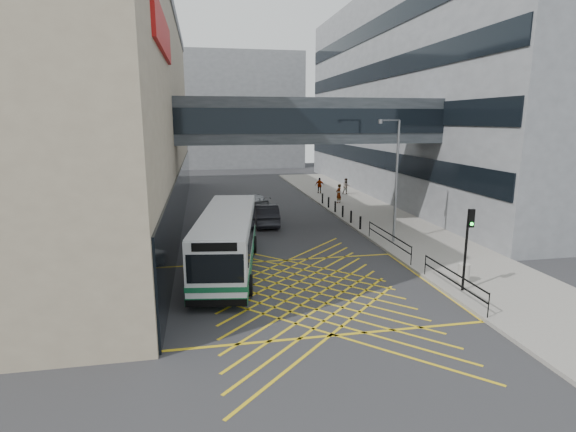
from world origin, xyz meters
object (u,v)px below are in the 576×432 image
pedestrian_a (339,194)px  pedestrian_c (320,185)px  pedestrian_b (346,186)px  car_silver (252,200)px  street_lamp (395,174)px  traffic_light (468,238)px  car_white (212,255)px  bus (228,239)px  car_dark (266,215)px  litter_bin (464,273)px

pedestrian_a → pedestrian_c: pedestrian_a is taller
pedestrian_a → pedestrian_b: bearing=-152.9°
car_silver → street_lamp: 15.58m
traffic_light → pedestrian_b: bearing=86.2°
car_white → traffic_light: size_ratio=1.13×
car_silver → traffic_light: 22.82m
street_lamp → pedestrian_c: 19.46m
bus → car_white: 1.36m
bus → traffic_light: 11.40m
car_white → pedestrian_b: (13.93, 20.32, 0.31)m
bus → car_white: bearing=152.7°
bus → car_dark: bearing=79.2°
pedestrian_a → traffic_light: bearing=50.6°
car_silver → pedestrian_a: size_ratio=2.55×
bus → car_silver: bearing=87.7°
car_dark → street_lamp: size_ratio=0.66×
car_silver → pedestrian_a: 7.91m
car_dark → traffic_light: traffic_light is taller
car_white → pedestrian_b: size_ratio=2.58×
car_white → pedestrian_a: (11.76, 15.86, 0.35)m
street_lamp → litter_bin: bearing=-107.6°
bus → traffic_light: bearing=-19.8°
car_white → pedestrian_b: bearing=-146.8°
pedestrian_c → car_dark: bearing=73.2°
bus → street_lamp: bearing=24.6°
car_dark → pedestrian_b: pedestrian_b is taller
traffic_light → pedestrian_c: bearing=91.6°
bus → car_white: size_ratio=2.63×
traffic_light → pedestrian_a: traffic_light is taller
traffic_light → litter_bin: 2.26m
bus → pedestrian_b: bus is taller
pedestrian_b → car_white: bearing=-122.9°
litter_bin → car_white: bearing=156.4°
street_lamp → pedestrian_a: (0.73, 13.44, -3.38)m
car_white → pedestrian_c: bearing=-140.4°
car_dark → pedestrian_b: bearing=-127.2°
traffic_light → litter_bin: bearing=62.0°
bus → pedestrian_c: size_ratio=6.88×
car_dark → litter_bin: car_dark is taller
car_dark → car_silver: bearing=-83.6°
traffic_light → litter_bin: traffic_light is taller
traffic_light → litter_bin: size_ratio=4.10×
street_lamp → pedestrian_a: size_ratio=4.35×
car_dark → car_white: bearing=69.3°
traffic_light → pedestrian_a: (0.96, 21.78, -1.56)m
car_white → street_lamp: (11.03, 2.41, 3.73)m
pedestrian_b → pedestrian_c: pedestrian_b is taller
pedestrian_b → car_dark: bearing=-129.5°
pedestrian_a → bus: bearing=19.4°
car_silver → street_lamp: size_ratio=0.58×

